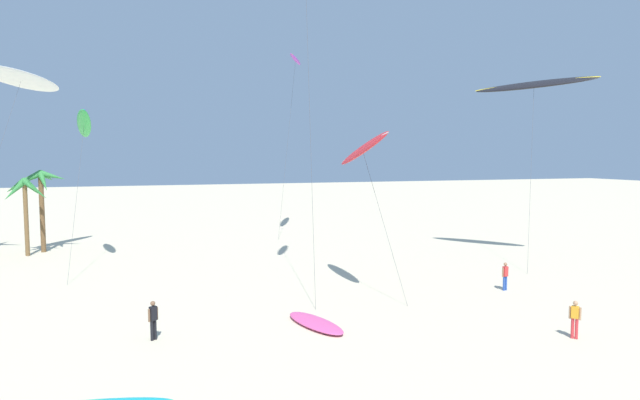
{
  "coord_description": "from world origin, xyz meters",
  "views": [
    {
      "loc": [
        -4.59,
        -2.17,
        8.01
      ],
      "look_at": [
        3.0,
        20.48,
        6.03
      ],
      "focal_mm": 29.9,
      "sensor_mm": 36.0,
      "label": 1
    }
  ],
  "objects_px": {
    "person_near_right": "(505,275)",
    "flying_kite_5": "(296,60)",
    "flying_kite_1": "(363,150)",
    "palm_tree_2": "(41,187)",
    "person_foreground_walker": "(575,318)",
    "flying_kite_4": "(534,85)",
    "palm_tree_4": "(25,193)",
    "flying_kite_3": "(84,124)",
    "grounded_kite_1": "(315,323)",
    "flying_kite_0": "(21,79)",
    "person_near_left": "(153,319)"
  },
  "relations": [
    {
      "from": "palm_tree_4",
      "to": "flying_kite_1",
      "type": "xyz_separation_m",
      "value": [
        20.91,
        -19.39,
        3.32
      ]
    },
    {
      "from": "flying_kite_5",
      "to": "person_near_right",
      "type": "height_order",
      "value": "flying_kite_5"
    },
    {
      "from": "person_near_left",
      "to": "person_near_right",
      "type": "distance_m",
      "value": 20.26
    },
    {
      "from": "person_near_right",
      "to": "flying_kite_5",
      "type": "bearing_deg",
      "value": 102.89
    },
    {
      "from": "flying_kite_1",
      "to": "flying_kite_5",
      "type": "relative_size",
      "value": 0.53
    },
    {
      "from": "flying_kite_5",
      "to": "palm_tree_4",
      "type": "bearing_deg",
      "value": -171.1
    },
    {
      "from": "flying_kite_0",
      "to": "person_foreground_walker",
      "type": "xyz_separation_m",
      "value": [
        26.28,
        -27.52,
        -12.84
      ]
    },
    {
      "from": "palm_tree_2",
      "to": "person_near_left",
      "type": "xyz_separation_m",
      "value": [
        8.25,
        -25.28,
        -4.53
      ]
    },
    {
      "from": "flying_kite_0",
      "to": "palm_tree_4",
      "type": "bearing_deg",
      "value": 102.31
    },
    {
      "from": "flying_kite_0",
      "to": "person_near_left",
      "type": "relative_size",
      "value": 8.49
    },
    {
      "from": "palm_tree_4",
      "to": "flying_kite_3",
      "type": "bearing_deg",
      "value": -45.18
    },
    {
      "from": "flying_kite_0",
      "to": "person_near_left",
      "type": "height_order",
      "value": "flying_kite_0"
    },
    {
      "from": "flying_kite_0",
      "to": "person_near_left",
      "type": "bearing_deg",
      "value": -68.21
    },
    {
      "from": "flying_kite_1",
      "to": "flying_kite_4",
      "type": "height_order",
      "value": "flying_kite_4"
    },
    {
      "from": "person_foreground_walker",
      "to": "flying_kite_3",
      "type": "bearing_deg",
      "value": 131.53
    },
    {
      "from": "palm_tree_2",
      "to": "person_foreground_walker",
      "type": "xyz_separation_m",
      "value": [
        25.8,
        -30.98,
        -4.55
      ]
    },
    {
      "from": "flying_kite_4",
      "to": "flying_kite_3",
      "type": "bearing_deg",
      "value": 164.13
    },
    {
      "from": "flying_kite_1",
      "to": "person_near_right",
      "type": "bearing_deg",
      "value": -14.2
    },
    {
      "from": "flying_kite_0",
      "to": "flying_kite_4",
      "type": "bearing_deg",
      "value": -18.23
    },
    {
      "from": "person_foreground_walker",
      "to": "grounded_kite_1",
      "type": "bearing_deg",
      "value": 152.57
    },
    {
      "from": "flying_kite_3",
      "to": "palm_tree_4",
      "type": "bearing_deg",
      "value": 134.82
    },
    {
      "from": "flying_kite_1",
      "to": "person_foreground_walker",
      "type": "height_order",
      "value": "flying_kite_1"
    },
    {
      "from": "palm_tree_4",
      "to": "person_foreground_walker",
      "type": "relative_size",
      "value": 3.72
    },
    {
      "from": "palm_tree_4",
      "to": "flying_kite_0",
      "type": "bearing_deg",
      "value": -77.69
    },
    {
      "from": "palm_tree_2",
      "to": "flying_kite_4",
      "type": "bearing_deg",
      "value": -23.23
    },
    {
      "from": "grounded_kite_1",
      "to": "person_near_left",
      "type": "relative_size",
      "value": 2.49
    },
    {
      "from": "flying_kite_0",
      "to": "flying_kite_5",
      "type": "xyz_separation_m",
      "value": [
        23.08,
        5.73,
        3.71
      ]
    },
    {
      "from": "flying_kite_0",
      "to": "flying_kite_3",
      "type": "height_order",
      "value": "flying_kite_0"
    },
    {
      "from": "grounded_kite_1",
      "to": "flying_kite_4",
      "type": "bearing_deg",
      "value": 26.04
    },
    {
      "from": "flying_kite_3",
      "to": "person_near_right",
      "type": "xyz_separation_m",
      "value": [
        24.34,
        -16.53,
        -9.42
      ]
    },
    {
      "from": "flying_kite_3",
      "to": "person_near_left",
      "type": "xyz_separation_m",
      "value": [
        4.22,
        -18.89,
        -9.39
      ]
    },
    {
      "from": "person_near_right",
      "to": "flying_kite_4",
      "type": "bearing_deg",
      "value": 43.1
    },
    {
      "from": "palm_tree_4",
      "to": "flying_kite_3",
      "type": "xyz_separation_m",
      "value": [
        4.95,
        -4.98,
        5.28
      ]
    },
    {
      "from": "flying_kite_1",
      "to": "grounded_kite_1",
      "type": "distance_m",
      "value": 10.54
    },
    {
      "from": "flying_kite_3",
      "to": "flying_kite_1",
      "type": "bearing_deg",
      "value": -42.08
    },
    {
      "from": "flying_kite_5",
      "to": "grounded_kite_1",
      "type": "relative_size",
      "value": 4.23
    },
    {
      "from": "flying_kite_0",
      "to": "flying_kite_4",
      "type": "relative_size",
      "value": 1.05
    },
    {
      "from": "palm_tree_2",
      "to": "flying_kite_1",
      "type": "relative_size",
      "value": 0.71
    },
    {
      "from": "grounded_kite_1",
      "to": "flying_kite_3",
      "type": "bearing_deg",
      "value": 120.89
    },
    {
      "from": "flying_kite_1",
      "to": "flying_kite_4",
      "type": "xyz_separation_m",
      "value": [
        16.25,
        5.25,
        5.01
      ]
    },
    {
      "from": "grounded_kite_1",
      "to": "person_near_left",
      "type": "height_order",
      "value": "person_near_left"
    },
    {
      "from": "flying_kite_1",
      "to": "palm_tree_2",
      "type": "bearing_deg",
      "value": 133.85
    },
    {
      "from": "palm_tree_2",
      "to": "flying_kite_5",
      "type": "relative_size",
      "value": 0.38
    },
    {
      "from": "palm_tree_2",
      "to": "flying_kite_5",
      "type": "height_order",
      "value": "flying_kite_5"
    },
    {
      "from": "flying_kite_0",
      "to": "flying_kite_1",
      "type": "xyz_separation_m",
      "value": [
        20.46,
        -17.34,
        -5.39
      ]
    },
    {
      "from": "flying_kite_0",
      "to": "flying_kite_4",
      "type": "xyz_separation_m",
      "value": [
        36.72,
        -12.09,
        -0.38
      ]
    },
    {
      "from": "palm_tree_2",
      "to": "flying_kite_3",
      "type": "xyz_separation_m",
      "value": [
        4.03,
        -6.39,
        4.87
      ]
    },
    {
      "from": "flying_kite_5",
      "to": "palm_tree_2",
      "type": "bearing_deg",
      "value": -174.25
    },
    {
      "from": "flying_kite_1",
      "to": "person_near_left",
      "type": "bearing_deg",
      "value": -159.12
    },
    {
      "from": "flying_kite_0",
      "to": "flying_kite_1",
      "type": "bearing_deg",
      "value": -40.28
    }
  ]
}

